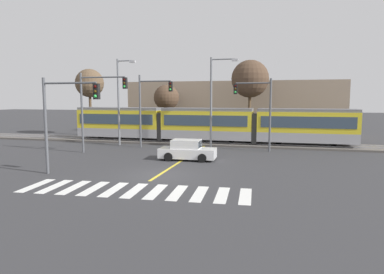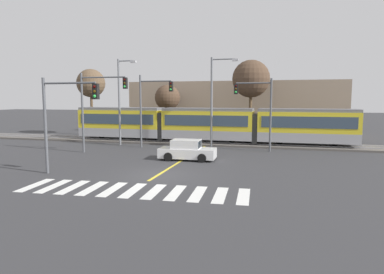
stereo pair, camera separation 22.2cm
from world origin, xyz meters
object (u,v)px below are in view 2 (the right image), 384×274
object	(u,v)px
traffic_light_far_left	(151,101)
street_lamp_west	(121,97)
bare_tree_west	(167,98)
street_lamp_centre	(214,96)
light_rail_tram	(208,124)
traffic_light_mid_left	(96,100)
bare_tree_east	(251,79)
sedan_crossing	(187,151)
traffic_light_near_left	(63,110)
traffic_light_far_right	(258,104)
bare_tree_far_west	(91,84)

from	to	relation	value
traffic_light_far_left	street_lamp_west	size ratio (longest dim) A/B	0.81
bare_tree_west	street_lamp_centre	bearing A→B (deg)	-47.48
light_rail_tram	street_lamp_centre	distance (m)	3.95
traffic_light_mid_left	bare_tree_east	bearing A→B (deg)	45.64
sedan_crossing	traffic_light_near_left	size ratio (longest dim) A/B	0.73
street_lamp_west	bare_tree_east	distance (m)	13.85
traffic_light_far_right	bare_tree_west	xyz separation A→B (m)	(-11.34, 8.88, 0.51)
traffic_light_far_right	traffic_light_mid_left	bearing A→B (deg)	-160.82
street_lamp_west	traffic_light_far_right	bearing A→B (deg)	-1.88
traffic_light_far_right	street_lamp_centre	distance (m)	4.23
traffic_light_far_right	bare_tree_far_west	xyz separation A→B (m)	(-20.91, 7.85, 2.26)
street_lamp_west	street_lamp_centre	distance (m)	9.15
light_rail_tram	street_lamp_west	world-z (taller)	street_lamp_west
traffic_light_far_left	bare_tree_west	bearing A→B (deg)	99.56
light_rail_tram	street_lamp_west	size ratio (longest dim) A/B	3.36
traffic_light_mid_left	street_lamp_centre	world-z (taller)	street_lamp_centre
bare_tree_east	traffic_light_far_right	bearing A→B (deg)	-79.54
traffic_light_far_left	traffic_light_far_right	distance (m)	9.78
traffic_light_mid_left	traffic_light_far_left	distance (m)	5.16
traffic_light_mid_left	bare_tree_west	size ratio (longest dim) A/B	1.08
traffic_light_mid_left	bare_tree_far_west	bearing A→B (deg)	122.81
street_lamp_west	traffic_light_far_left	bearing A→B (deg)	-14.28
bare_tree_far_west	street_lamp_west	bearing A→B (deg)	-43.90
light_rail_tram	sedan_crossing	bearing A→B (deg)	-87.33
street_lamp_centre	traffic_light_far_left	bearing A→B (deg)	-166.25
light_rail_tram	street_lamp_west	bearing A→B (deg)	-158.52
traffic_light_near_left	traffic_light_far_right	world-z (taller)	traffic_light_far_right
sedan_crossing	bare_tree_far_west	bearing A→B (deg)	140.03
sedan_crossing	traffic_light_mid_left	size ratio (longest dim) A/B	0.64
street_lamp_west	street_lamp_centre	xyz separation A→B (m)	(9.14, 0.52, 0.05)
street_lamp_centre	traffic_light_mid_left	bearing A→B (deg)	-148.43
traffic_light_near_left	street_lamp_centre	distance (m)	14.83
street_lamp_west	sedan_crossing	bearing A→B (deg)	-35.91
traffic_light_far_left	street_lamp_west	world-z (taller)	street_lamp_west
traffic_light_mid_left	bare_tree_far_west	xyz separation A→B (m)	(-7.97, 12.35, 1.93)
traffic_light_far_right	street_lamp_west	size ratio (longest dim) A/B	0.75
traffic_light_mid_left	traffic_light_far_left	size ratio (longest dim) A/B	1.00
traffic_light_far_left	bare_tree_west	distance (m)	9.46
traffic_light_far_right	light_rail_tram	bearing A→B (deg)	145.61
street_lamp_centre	bare_tree_far_west	xyz separation A→B (m)	(-16.85, 6.90, 1.62)
traffic_light_mid_left	traffic_light_far_right	bearing A→B (deg)	19.18
traffic_light_mid_left	traffic_light_far_left	world-z (taller)	traffic_light_far_left
light_rail_tram	traffic_light_far_left	world-z (taller)	traffic_light_far_left
traffic_light_far_left	bare_tree_west	xyz separation A→B (m)	(-1.57, 9.32, 0.31)
traffic_light_near_left	bare_tree_far_west	world-z (taller)	bare_tree_far_west
traffic_light_mid_left	street_lamp_west	xyz separation A→B (m)	(-0.26, 4.94, 0.26)
light_rail_tram	traffic_light_near_left	distance (m)	16.89
street_lamp_centre	bare_tree_east	xyz separation A→B (m)	(2.71, 6.40, 1.87)
traffic_light_near_left	traffic_light_mid_left	distance (m)	8.20
traffic_light_far_left	light_rail_tram	bearing A→B (deg)	41.48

